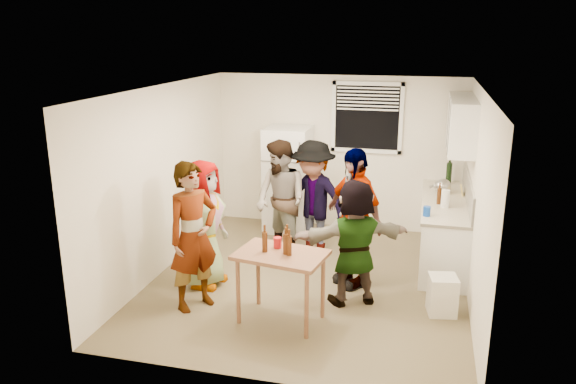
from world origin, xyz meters
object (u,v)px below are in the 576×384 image
(kettle, at_px, (442,193))
(beer_bottle_counter, at_px, (438,204))
(wine_bottle, at_px, (448,184))
(guest_back_left, at_px, (281,256))
(guest_back_right, at_px, (312,256))
(serving_table, at_px, (281,320))
(guest_black, at_px, (351,283))
(guest_orange, at_px, (352,301))
(guest_grey, at_px, (206,284))
(blue_cup, at_px, (426,216))
(refrigerator, at_px, (288,179))
(trash_bin, at_px, (442,293))
(red_cup, at_px, (278,248))
(beer_bottle_table, at_px, (289,255))
(guest_stripe, at_px, (197,306))

(kettle, height_order, beer_bottle_counter, kettle)
(wine_bottle, distance_m, guest_back_left, 2.81)
(guest_back_left, distance_m, guest_back_right, 0.46)
(serving_table, distance_m, guest_back_right, 1.94)
(guest_black, height_order, guest_orange, guest_orange)
(serving_table, bearing_deg, guest_grey, 150.02)
(blue_cup, height_order, guest_back_left, blue_cup)
(serving_table, bearing_deg, refrigerator, 102.55)
(blue_cup, distance_m, serving_table, 2.30)
(trash_bin, distance_m, guest_grey, 2.97)
(kettle, relative_size, guest_back_left, 0.16)
(trash_bin, height_order, guest_orange, trash_bin)
(red_cup, distance_m, guest_back_left, 1.89)
(refrigerator, xyz_separation_m, guest_back_left, (0.19, -1.17, -0.85))
(blue_cup, distance_m, red_cup, 2.08)
(blue_cup, xyz_separation_m, serving_table, (-1.54, -1.46, -0.90))
(trash_bin, height_order, guest_black, trash_bin)
(guest_back_left, bearing_deg, guest_orange, -8.20)
(blue_cup, xyz_separation_m, guest_back_left, (-2.01, 0.34, -0.90))
(serving_table, relative_size, guest_grey, 0.59)
(blue_cup, bearing_deg, guest_back_right, 162.91)
(wine_bottle, xyz_separation_m, trash_bin, (-0.07, -2.52, -0.65))
(beer_bottle_counter, distance_m, serving_table, 2.78)
(blue_cup, height_order, guest_grey, blue_cup)
(kettle, xyz_separation_m, guest_black, (-1.09, -1.43, -0.90))
(guest_black, relative_size, guest_orange, 1.17)
(red_cup, height_order, guest_orange, red_cup)
(serving_table, xyz_separation_m, guest_orange, (0.73, 0.65, 0.00))
(refrigerator, height_order, beer_bottle_table, refrigerator)
(beer_bottle_counter, bearing_deg, blue_cup, -105.09)
(trash_bin, xyz_separation_m, guest_orange, (-1.04, 0.04, -0.25))
(blue_cup, height_order, guest_back_right, blue_cup)
(guest_stripe, bearing_deg, guest_orange, -38.73)
(trash_bin, height_order, serving_table, trash_bin)
(beer_bottle_counter, xyz_separation_m, trash_bin, (0.08, -1.41, -0.65))
(wine_bottle, relative_size, blue_cup, 2.65)
(serving_table, distance_m, beer_bottle_table, 0.83)
(guest_stripe, height_order, guest_black, guest_black)
(trash_bin, height_order, guest_grey, trash_bin)
(guest_back_left, distance_m, guest_orange, 1.66)
(guest_back_right, bearing_deg, refrigerator, 143.01)
(guest_orange, bearing_deg, guest_black, -106.37)
(wine_bottle, height_order, trash_bin, wine_bottle)
(kettle, relative_size, guest_stripe, 0.15)
(wine_bottle, bearing_deg, guest_orange, -114.14)
(guest_orange, bearing_deg, kettle, -142.90)
(kettle, height_order, blue_cup, kettle)
(kettle, height_order, beer_bottle_table, kettle)
(guest_back_right, relative_size, guest_black, 0.95)
(guest_grey, bearing_deg, blue_cup, -66.74)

